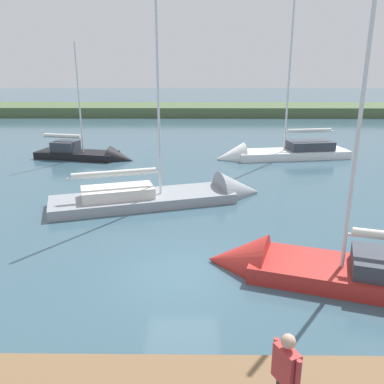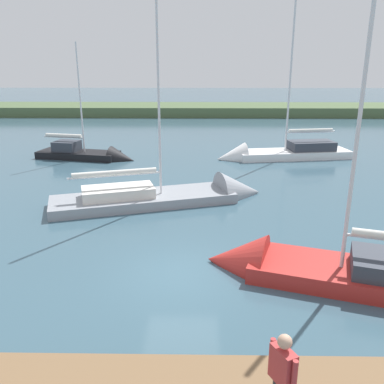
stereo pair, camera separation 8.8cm
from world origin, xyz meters
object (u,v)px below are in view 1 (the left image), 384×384
at_px(sailboat_far_right, 312,272).
at_px(sailboat_near_dock, 181,197).
at_px(person_on_dock, 286,373).
at_px(sailboat_behind_pier, 91,157).
at_px(sailboat_mid_channel, 274,155).

relative_size(sailboat_far_right, sailboat_near_dock, 0.82).
height_order(sailboat_near_dock, person_on_dock, sailboat_near_dock).
height_order(sailboat_near_dock, sailboat_behind_pier, sailboat_near_dock).
relative_size(sailboat_behind_pier, person_on_dock, 4.98).
relative_size(sailboat_mid_channel, person_on_dock, 6.53).
bearing_deg(person_on_dock, sailboat_near_dock, 73.11).
bearing_deg(person_on_dock, sailboat_mid_channel, 53.96).
xyz_separation_m(sailboat_behind_pier, sailboat_mid_channel, (-12.98, -0.35, 0.10)).
distance_m(sailboat_near_dock, person_on_dock, 13.93).
bearing_deg(sailboat_far_right, sailboat_near_dock, -41.52).
bearing_deg(sailboat_mid_channel, sailboat_near_dock, 47.11).
xyz_separation_m(sailboat_behind_pier, person_on_dock, (-8.90, 22.68, 1.62)).
xyz_separation_m(sailboat_mid_channel, person_on_dock, (4.08, 23.04, 1.51)).
relative_size(sailboat_near_dock, sailboat_mid_channel, 1.05).
bearing_deg(sailboat_near_dock, sailboat_far_right, -76.68).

